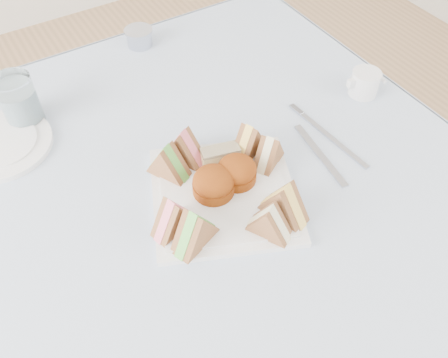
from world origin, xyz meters
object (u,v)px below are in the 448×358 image
creamer_jug (365,83)px  water_glass (19,101)px  table (205,276)px  serving_plate (224,195)px

creamer_jug → water_glass: bearing=163.1°
table → creamer_jug: size_ratio=14.50×
table → serving_plate: serving_plate is taller
table → serving_plate: 0.39m
table → creamer_jug: creamer_jug is taller
serving_plate → creamer_jug: (0.41, 0.09, 0.02)m
serving_plate → creamer_jug: size_ratio=4.04×
table → serving_plate: size_ratio=3.59×
water_glass → table: bearing=-54.4°
table → water_glass: size_ratio=8.35×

